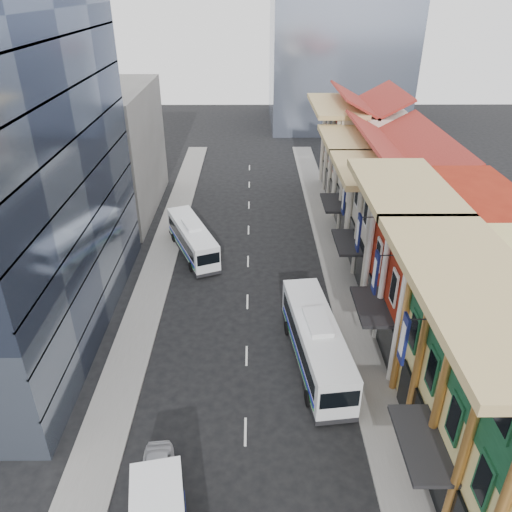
{
  "coord_description": "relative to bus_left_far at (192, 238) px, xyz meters",
  "views": [
    {
      "loc": [
        0.5,
        -13.29,
        23.83
      ],
      "look_at": [
        0.74,
        22.48,
        4.18
      ],
      "focal_mm": 35.0,
      "sensor_mm": 36.0,
      "label": 1
    }
  ],
  "objects": [
    {
      "name": "sidewalk_right",
      "position": [
        14.0,
        -8.71,
        -1.6
      ],
      "size": [
        3.0,
        90.0,
        0.15
      ],
      "primitive_type": "cube",
      "color": "slate",
      "rests_on": "ground"
    },
    {
      "name": "sidewalk_left",
      "position": [
        -3.0,
        -8.71,
        -1.6
      ],
      "size": [
        3.0,
        90.0,
        0.15
      ],
      "primitive_type": "cube",
      "color": "slate",
      "rests_on": "ground"
    },
    {
      "name": "shophouse_red",
      "position": [
        19.5,
        -13.71,
        4.32
      ],
      "size": [
        8.0,
        10.0,
        12.0
      ],
      "primitive_type": "cube",
      "color": "maroon",
      "rests_on": "ground"
    },
    {
      "name": "shophouse_cream_near",
      "position": [
        19.5,
        -4.21,
        3.32
      ],
      "size": [
        8.0,
        9.0,
        10.0
      ],
      "primitive_type": "cube",
      "color": "beige",
      "rests_on": "ground"
    },
    {
      "name": "shophouse_cream_mid",
      "position": [
        19.5,
        4.79,
        3.32
      ],
      "size": [
        8.0,
        9.0,
        10.0
      ],
      "primitive_type": "cube",
      "color": "beige",
      "rests_on": "ground"
    },
    {
      "name": "shophouse_cream_far",
      "position": [
        19.5,
        15.29,
        3.82
      ],
      "size": [
        8.0,
        12.0,
        11.0
      ],
      "primitive_type": "cube",
      "color": "beige",
      "rests_on": "ground"
    },
    {
      "name": "office_block_far",
      "position": [
        -10.5,
        11.29,
        5.32
      ],
      "size": [
        10.0,
        18.0,
        14.0
      ],
      "primitive_type": "cube",
      "color": "gray",
      "rests_on": "ground"
    },
    {
      "name": "bus_left_far",
      "position": [
        0.0,
        0.0,
        0.0
      ],
      "size": [
        6.22,
        10.6,
        3.35
      ],
      "primitive_type": null,
      "rotation": [
        0.0,
        0.0,
        0.39
      ],
      "color": "white",
      "rests_on": "ground"
    },
    {
      "name": "bus_right",
      "position": [
        10.37,
        -16.52,
        0.23
      ],
      "size": [
        4.19,
        12.15,
        3.82
      ],
      "primitive_type": null,
      "rotation": [
        0.0,
        0.0,
        0.12
      ],
      "color": "white",
      "rests_on": "ground"
    },
    {
      "name": "sedan_left",
      "position": [
        0.85,
        -26.42,
        -0.93
      ],
      "size": [
        2.22,
        4.56,
        1.5
      ],
      "primitive_type": "imported",
      "rotation": [
        0.0,
        0.0,
        0.1
      ],
      "color": "silver",
      "rests_on": "ground"
    }
  ]
}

